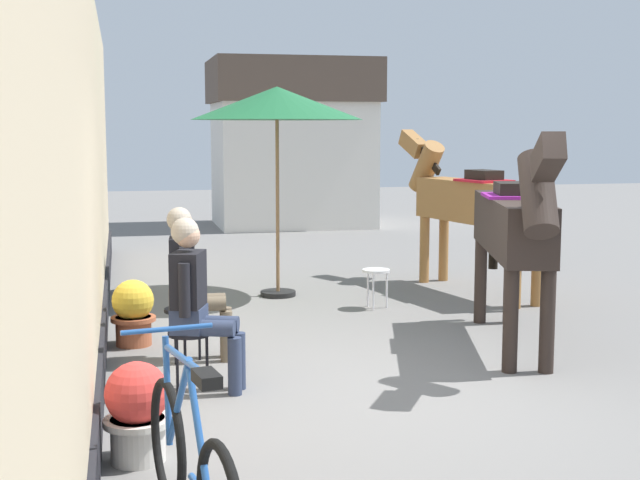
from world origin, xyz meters
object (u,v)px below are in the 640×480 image
seated_visitor_far (190,276)px  flower_planter_near (137,410)px  saddled_horse_near (514,227)px  spare_stool_white (376,274)px  saddled_horse_far (472,201)px  cafe_parasol (277,105)px  flower_planter_far (133,311)px  seated_visitor_near (197,295)px  leaning_bicycle (191,468)px

seated_visitor_far → flower_planter_near: seated_visitor_far is taller
saddled_horse_near → spare_stool_white: 2.32m
saddled_horse_far → cafe_parasol: bearing=173.8°
seated_visitor_far → saddled_horse_near: saddled_horse_near is taller
saddled_horse_far → cafe_parasol: 2.74m
flower_planter_far → spare_stool_white: bearing=22.7°
seated_visitor_near → flower_planter_near: 1.58m
seated_visitor_far → flower_planter_far: (-0.50, 0.68, -0.44)m
seated_visitor_near → spare_stool_white: bearing=50.5°
seated_visitor_far → leaning_bicycle: seated_visitor_far is taller
seated_visitor_near → leaning_bicycle: 2.65m
flower_planter_near → flower_planter_far: same height
flower_planter_near → cafe_parasol: bearing=70.7°
seated_visitor_near → saddled_horse_near: 3.14m
cafe_parasol → flower_planter_near: bearing=-109.3°
saddled_horse_far → flower_planter_far: bearing=-155.9°
seated_visitor_far → saddled_horse_near: bearing=-4.2°
saddled_horse_near → flower_planter_near: bearing=-148.7°
saddled_horse_near → leaning_bicycle: size_ratio=1.68×
cafe_parasol → spare_stool_white: cafe_parasol is taller
saddled_horse_near → leaning_bicycle: bearing=-134.7°
flower_planter_far → seated_visitor_far: bearing=-54.0°
saddled_horse_far → cafe_parasol: cafe_parasol is taller
seated_visitor_near → saddled_horse_near: size_ratio=0.48×
saddled_horse_near → flower_planter_far: size_ratio=4.57×
seated_visitor_far → cafe_parasol: (1.30, 2.85, 1.59)m
seated_visitor_far → cafe_parasol: bearing=65.4°
saddled_horse_far → flower_planter_near: size_ratio=4.61×
seated_visitor_far → cafe_parasol: 3.51m
cafe_parasol → spare_stool_white: bearing=-46.1°
seated_visitor_near → saddled_horse_far: saddled_horse_far is taller
seated_visitor_near → saddled_horse_near: (3.03, 0.72, 0.38)m
saddled_horse_near → leaning_bicycle: (-3.29, -3.33, -0.76)m
saddled_horse_far → cafe_parasol: (-2.45, 0.27, 1.20)m
cafe_parasol → saddled_horse_far: bearing=-6.2°
saddled_horse_near → flower_planter_far: saddled_horse_near is taller
flower_planter_near → cafe_parasol: 5.89m
flower_planter_far → cafe_parasol: cafe_parasol is taller
flower_planter_near → saddled_horse_near: bearing=31.3°
seated_visitor_near → flower_planter_far: 1.75m
saddled_horse_far → flower_planter_near: 6.59m
saddled_horse_near → cafe_parasol: bearing=119.0°
seated_visitor_far → saddled_horse_far: 4.57m
saddled_horse_far → flower_planter_near: bearing=-130.8°
seated_visitor_far → flower_planter_near: size_ratio=2.17×
seated_visitor_far → leaning_bicycle: size_ratio=0.80×
cafe_parasol → saddled_horse_near: bearing=-61.0°
flower_planter_far → saddled_horse_far: bearing=24.1°
seated_visitor_near → cafe_parasol: size_ratio=0.54×
flower_planter_far → cafe_parasol: bearing=50.3°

